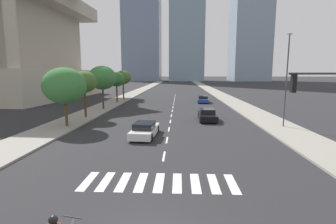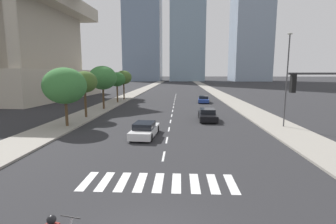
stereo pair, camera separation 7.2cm
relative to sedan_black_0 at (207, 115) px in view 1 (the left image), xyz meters
The scene contains 13 objects.
sidewalk_east 10.75m from the sedan_black_0, 50.52° to the left, with size 4.00×260.00×0.15m, color gray.
sidewalk_west 17.37m from the sedan_black_0, 151.48° to the left, with size 4.00×260.00×0.15m, color gray.
crosswalk_near 17.48m from the sedan_black_0, 103.96° to the right, with size 7.65×2.29×0.01m.
lane_divider_center 11.84m from the sedan_black_0, 110.88° to the left, with size 0.14×50.00×0.01m.
sedan_black_0 is the anchor object (origin of this frame).
sedan_white_1 10.00m from the sedan_black_0, 128.05° to the right, with size 2.18×4.75×1.27m.
sedan_blue_2 17.50m from the sedan_black_0, 86.18° to the left, with size 2.23×4.41×1.23m.
street_lamp_east 9.31m from the sedan_black_0, 27.84° to the right, with size 0.50×0.24×9.00m.
street_tree_nearest 15.57m from the sedan_black_0, 162.51° to the right, with size 4.17×4.17×5.78m.
street_tree_second 14.94m from the sedan_black_0, behind, with size 3.00×3.00×5.47m.
street_tree_third 16.89m from the sedan_black_0, 151.93° to the left, with size 4.05×4.05×6.27m.
street_tree_fourth 21.90m from the sedan_black_0, 132.02° to the left, with size 2.99×2.99×5.38m.
street_tree_fifth 26.12m from the sedan_black_0, 124.04° to the left, with size 3.21×3.21×5.74m.
Camera 1 is at (0.97, -7.04, 5.39)m, focal length 26.89 mm.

